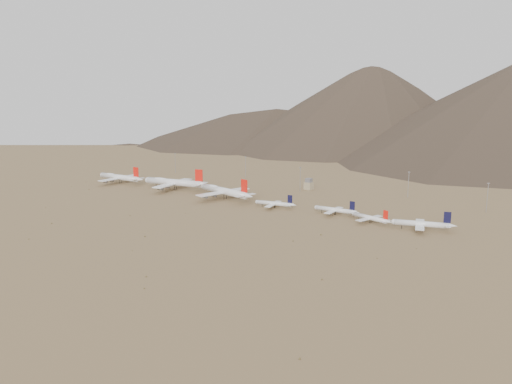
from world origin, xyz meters
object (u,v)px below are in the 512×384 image
Objects in this scene: widebody_centre at (174,182)px; widebody_east at (224,191)px; narrowbody_a at (275,204)px; control_tower at (309,185)px; narrowbody_b at (336,210)px; widebody_west at (120,177)px.

widebody_centre reaches higher than widebody_east.
narrowbody_a is (135.24, -4.77, -3.96)m from widebody_centre.
control_tower is at bearing 77.51° from widebody_east.
widebody_east is (73.55, -2.92, -0.28)m from widebody_centre.
widebody_west is at bearing 177.92° from narrowbody_b.
widebody_west is 152.19m from widebody_east.
widebody_west is at bearing 174.22° from widebody_centre.
narrowbody_b is at bearing -2.88° from narrowbody_a.
widebody_centre is 73.61m from widebody_east.
narrowbody_a is 0.96× the size of narrowbody_b.
narrowbody_b is (116.96, 8.88, -3.56)m from widebody_east.
narrowbody_a is at bearing -15.76° from widebody_centre.
widebody_east reaches higher than narrowbody_a.
narrowbody_b is at bearing -46.62° from control_tower.
narrowbody_b is 3.37× the size of control_tower.
control_tower is at bearing 90.23° from narrowbody_a.
widebody_west is 213.77m from narrowbody_a.
widebody_centre is 190.64m from narrowbody_b.
widebody_centre is at bearing -141.25° from control_tower.
control_tower is (189.97, 100.50, -1.78)m from widebody_west.
widebody_east reaches higher than control_tower.
widebody_east is 1.98× the size of narrowbody_a.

